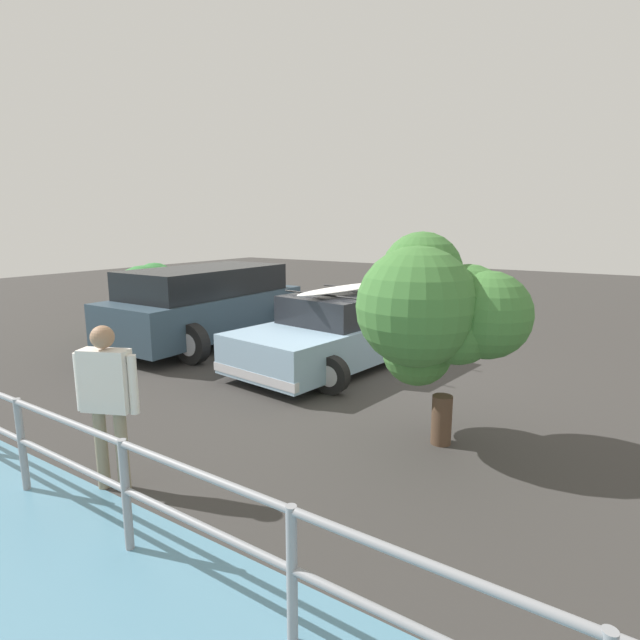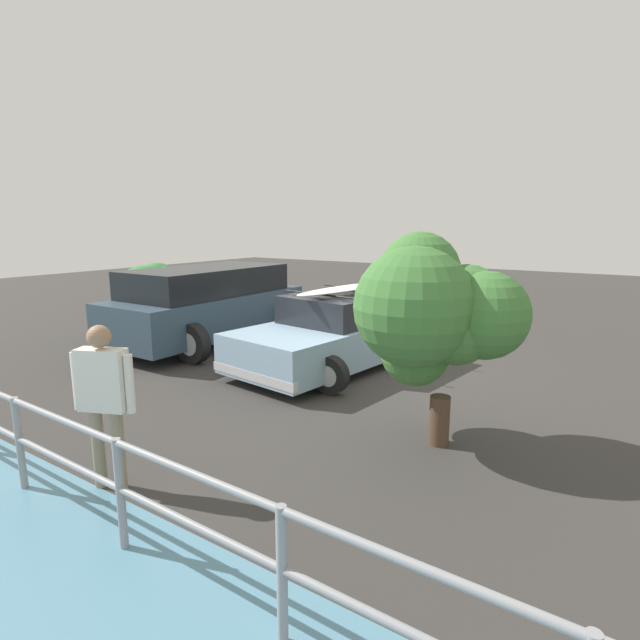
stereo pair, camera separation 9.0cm
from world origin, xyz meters
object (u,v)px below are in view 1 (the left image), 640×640
Objects in this scene: person_bystander at (107,393)px; bush_near_right at (156,293)px; suv_car at (207,304)px; sedan_car at (339,332)px; bush_near_left at (439,310)px.

person_bystander is 7.35m from bush_near_right.
person_bystander is at bearing 127.08° from suv_car.
sedan_car is at bearing -85.24° from person_bystander.
person_bystander is 3.65m from bush_near_left.
suv_car reaches higher than sedan_car.
sedan_car is 2.71× the size of person_bystander.
sedan_car is 5.02m from bush_near_right.
bush_near_left is (-2.67, 2.22, 0.98)m from sedan_car.
bush_near_right is (5.43, -4.96, -0.02)m from person_bystander.
bush_near_left is 8.00m from bush_near_right.
sedan_car is 0.96× the size of suv_car.
suv_car is at bearing -52.92° from person_bystander.
suv_car is at bearing 178.58° from bush_near_right.
suv_car is 2.82× the size of person_bystander.
bush_near_right reaches higher than person_bystander.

